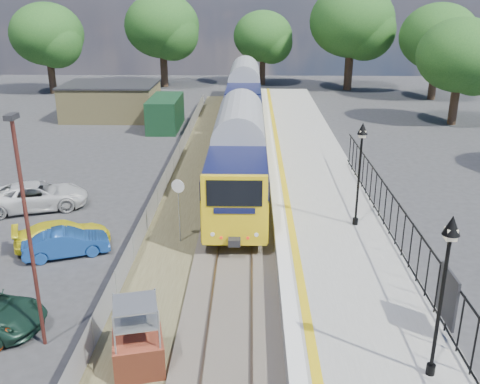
{
  "coord_description": "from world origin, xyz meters",
  "views": [
    {
      "loc": [
        0.66,
        -15.87,
        10.41
      ],
      "look_at": [
        0.16,
        7.06,
        2.0
      ],
      "focal_mm": 40.0,
      "sensor_mm": 36.0,
      "label": 1
    }
  ],
  "objects_px": {
    "train": "(243,109)",
    "car_blue": "(66,243)",
    "victorian_lamp_south": "(447,261)",
    "speed_sign": "(179,200)",
    "car_yellow": "(63,235)",
    "car_white": "(37,196)",
    "brick_plinth": "(137,338)",
    "carpark_lamp": "(27,223)",
    "victorian_lamp_north": "(361,151)"
  },
  "relations": [
    {
      "from": "speed_sign",
      "to": "car_blue",
      "type": "distance_m",
      "value": 5.09
    },
    {
      "from": "brick_plinth",
      "to": "speed_sign",
      "type": "xyz_separation_m",
      "value": [
        0.1,
        8.74,
        0.95
      ]
    },
    {
      "from": "car_yellow",
      "to": "car_white",
      "type": "bearing_deg",
      "value": 9.52
    },
    {
      "from": "victorian_lamp_south",
      "to": "train",
      "type": "relative_size",
      "value": 0.11
    },
    {
      "from": "speed_sign",
      "to": "carpark_lamp",
      "type": "height_order",
      "value": "carpark_lamp"
    },
    {
      "from": "speed_sign",
      "to": "victorian_lamp_south",
      "type": "bearing_deg",
      "value": -33.45
    },
    {
      "from": "train",
      "to": "brick_plinth",
      "type": "bearing_deg",
      "value": -95.41
    },
    {
      "from": "victorian_lamp_north",
      "to": "car_yellow",
      "type": "relative_size",
      "value": 1.13
    },
    {
      "from": "victorian_lamp_south",
      "to": "car_yellow",
      "type": "xyz_separation_m",
      "value": [
        -13.09,
        9.3,
        -3.71
      ]
    },
    {
      "from": "victorian_lamp_south",
      "to": "car_white",
      "type": "relative_size",
      "value": 0.91
    },
    {
      "from": "victorian_lamp_north",
      "to": "speed_sign",
      "type": "height_order",
      "value": "victorian_lamp_north"
    },
    {
      "from": "victorian_lamp_south",
      "to": "brick_plinth",
      "type": "xyz_separation_m",
      "value": [
        -8.1,
        1.12,
        -3.18
      ]
    },
    {
      "from": "victorian_lamp_south",
      "to": "car_white",
      "type": "distance_m",
      "value": 21.37
    },
    {
      "from": "train",
      "to": "brick_plinth",
      "type": "height_order",
      "value": "train"
    },
    {
      "from": "victorian_lamp_north",
      "to": "speed_sign",
      "type": "relative_size",
      "value": 1.53
    },
    {
      "from": "car_blue",
      "to": "victorian_lamp_north",
      "type": "bearing_deg",
      "value": -104.16
    },
    {
      "from": "car_blue",
      "to": "car_white",
      "type": "distance_m",
      "value": 6.2
    },
    {
      "from": "car_yellow",
      "to": "car_white",
      "type": "distance_m",
      "value": 5.3
    },
    {
      "from": "brick_plinth",
      "to": "speed_sign",
      "type": "distance_m",
      "value": 8.79
    },
    {
      "from": "victorian_lamp_north",
      "to": "car_blue",
      "type": "height_order",
      "value": "victorian_lamp_north"
    },
    {
      "from": "speed_sign",
      "to": "carpark_lamp",
      "type": "bearing_deg",
      "value": -96.59
    },
    {
      "from": "train",
      "to": "car_blue",
      "type": "bearing_deg",
      "value": -109.68
    },
    {
      "from": "victorian_lamp_south",
      "to": "car_blue",
      "type": "bearing_deg",
      "value": 146.14
    },
    {
      "from": "brick_plinth",
      "to": "speed_sign",
      "type": "height_order",
      "value": "speed_sign"
    },
    {
      "from": "train",
      "to": "car_blue",
      "type": "height_order",
      "value": "train"
    },
    {
      "from": "victorian_lamp_south",
      "to": "brick_plinth",
      "type": "relative_size",
      "value": 1.98
    },
    {
      "from": "victorian_lamp_north",
      "to": "car_yellow",
      "type": "height_order",
      "value": "victorian_lamp_north"
    },
    {
      "from": "carpark_lamp",
      "to": "car_white",
      "type": "height_order",
      "value": "carpark_lamp"
    },
    {
      "from": "speed_sign",
      "to": "car_white",
      "type": "distance_m",
      "value": 8.95
    },
    {
      "from": "train",
      "to": "carpark_lamp",
      "type": "height_order",
      "value": "carpark_lamp"
    },
    {
      "from": "speed_sign",
      "to": "train",
      "type": "bearing_deg",
      "value": 99.9
    },
    {
      "from": "speed_sign",
      "to": "car_yellow",
      "type": "bearing_deg",
      "value": -156.17
    },
    {
      "from": "car_yellow",
      "to": "car_white",
      "type": "relative_size",
      "value": 0.8
    },
    {
      "from": "train",
      "to": "car_yellow",
      "type": "relative_size",
      "value": 10.06
    },
    {
      "from": "carpark_lamp",
      "to": "victorian_lamp_north",
      "type": "bearing_deg",
      "value": 34.49
    },
    {
      "from": "victorian_lamp_north",
      "to": "car_yellow",
      "type": "distance_m",
      "value": 13.43
    },
    {
      "from": "speed_sign",
      "to": "car_blue",
      "type": "height_order",
      "value": "speed_sign"
    },
    {
      "from": "car_blue",
      "to": "car_white",
      "type": "xyz_separation_m",
      "value": [
        -3.26,
        5.27,
        0.12
      ]
    },
    {
      "from": "train",
      "to": "car_yellow",
      "type": "bearing_deg",
      "value": -111.51
    },
    {
      "from": "train",
      "to": "speed_sign",
      "type": "distance_m",
      "value": 18.87
    },
    {
      "from": "victorian_lamp_south",
      "to": "car_yellow",
      "type": "height_order",
      "value": "victorian_lamp_south"
    },
    {
      "from": "car_white",
      "to": "carpark_lamp",
      "type": "bearing_deg",
      "value": -176.13
    },
    {
      "from": "victorian_lamp_north",
      "to": "carpark_lamp",
      "type": "bearing_deg",
      "value": -145.51
    },
    {
      "from": "car_blue",
      "to": "car_yellow",
      "type": "distance_m",
      "value": 0.9
    },
    {
      "from": "victorian_lamp_north",
      "to": "brick_plinth",
      "type": "xyz_separation_m",
      "value": [
        -7.9,
        -8.88,
        -3.18
      ]
    },
    {
      "from": "victorian_lamp_south",
      "to": "speed_sign",
      "type": "relative_size",
      "value": 1.53
    },
    {
      "from": "victorian_lamp_north",
      "to": "brick_plinth",
      "type": "relative_size",
      "value": 1.98
    },
    {
      "from": "brick_plinth",
      "to": "car_white",
      "type": "height_order",
      "value": "brick_plinth"
    },
    {
      "from": "carpark_lamp",
      "to": "car_white",
      "type": "relative_size",
      "value": 1.46
    },
    {
      "from": "victorian_lamp_north",
      "to": "brick_plinth",
      "type": "height_order",
      "value": "victorian_lamp_north"
    }
  ]
}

